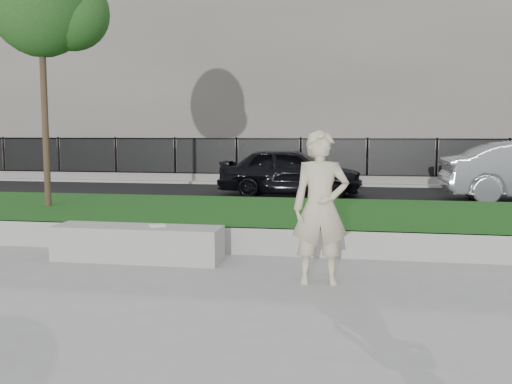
% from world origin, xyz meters
% --- Properties ---
extents(ground, '(90.00, 90.00, 0.00)m').
position_xyz_m(ground, '(0.00, 0.00, 0.00)').
color(ground, gray).
rests_on(ground, ground).
extents(grass_bank, '(34.00, 4.00, 0.40)m').
position_xyz_m(grass_bank, '(0.00, 3.00, 0.20)').
color(grass_bank, black).
rests_on(grass_bank, ground).
extents(grass_kerb, '(34.00, 0.08, 0.40)m').
position_xyz_m(grass_kerb, '(0.00, 1.04, 0.20)').
color(grass_kerb, gray).
rests_on(grass_kerb, ground).
extents(street, '(34.00, 7.00, 0.04)m').
position_xyz_m(street, '(0.00, 8.50, 0.02)').
color(street, black).
rests_on(street, ground).
extents(far_pavement, '(34.00, 3.00, 0.12)m').
position_xyz_m(far_pavement, '(0.00, 13.00, 0.06)').
color(far_pavement, gray).
rests_on(far_pavement, ground).
extents(iron_fence, '(32.00, 0.30, 1.50)m').
position_xyz_m(iron_fence, '(0.00, 12.00, 0.54)').
color(iron_fence, slate).
rests_on(iron_fence, far_pavement).
extents(building_facade, '(34.00, 10.00, 10.00)m').
position_xyz_m(building_facade, '(0.00, 20.00, 5.00)').
color(building_facade, '#68625B').
rests_on(building_facade, ground).
extents(stone_bench, '(2.39, 0.60, 0.49)m').
position_xyz_m(stone_bench, '(-1.78, 0.40, 0.24)').
color(stone_bench, gray).
rests_on(stone_bench, ground).
extents(man, '(0.72, 0.53, 1.83)m').
position_xyz_m(man, '(0.84, -0.38, 0.91)').
color(man, beige).
rests_on(man, ground).
extents(book, '(0.26, 0.25, 0.02)m').
position_xyz_m(book, '(-1.49, 0.44, 0.50)').
color(book, silver).
rests_on(book, stone_bench).
extents(car_dark, '(3.96, 1.65, 1.34)m').
position_xyz_m(car_dark, '(-0.55, 8.56, 0.71)').
color(car_dark, black).
rests_on(car_dark, street).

